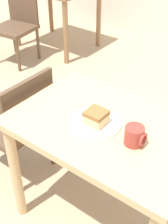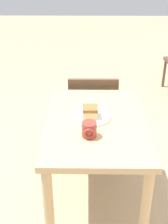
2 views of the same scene
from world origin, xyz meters
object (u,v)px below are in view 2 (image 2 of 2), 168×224
Objects in this scene: plate at (91,117)px; coffee_mug at (89,130)px; chair_near_window at (93,111)px; cake_slice at (90,112)px; dining_table_near at (96,137)px.

coffee_mug is (0.23, -0.01, 0.04)m from plate.
plate is (0.65, -0.02, 0.31)m from chair_near_window.
plate is at bearing 140.34° from cake_slice.
coffee_mug reaches higher than plate.
plate is 2.61× the size of cake_slice.
chair_near_window is (-0.69, -0.01, -0.18)m from dining_table_near.
chair_near_window is 3.09× the size of plate.
chair_near_window is 0.75m from cake_slice.
dining_table_near is 0.18m from cake_slice.
chair_near_window is at bearing 178.05° from plate.
chair_near_window is at bearing 177.50° from cake_slice.
cake_slice is (-0.04, -0.04, 0.18)m from dining_table_near.
dining_table_near is 0.15m from plate.
chair_near_window reaches higher than dining_table_near.
coffee_mug is at bearing -2.01° from cake_slice.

